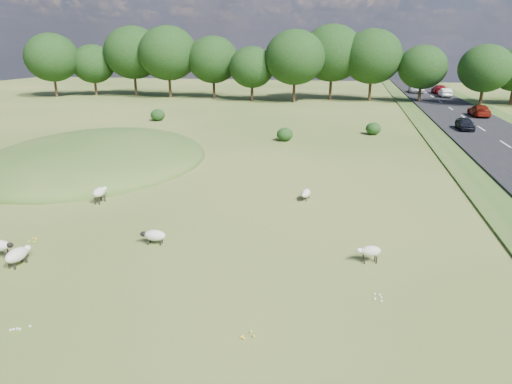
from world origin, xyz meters
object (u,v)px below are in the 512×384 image
Objects in this scene: sheep_3 at (306,193)px; car_5 at (465,124)px; sheep_4 at (154,235)px; sheep_1 at (370,251)px; car_6 at (439,89)px; car_2 at (445,93)px; sheep_0 at (100,192)px; sheep_2 at (0,246)px; car_4 at (416,89)px; car_0 at (479,110)px; sheep_5 at (17,255)px.

car_5 is (13.66, 24.71, 0.47)m from sheep_3.
sheep_1 is at bearing 176.66° from sheep_4.
car_6 reaches higher than sheep_3.
car_2 is at bearing 173.15° from sheep_3.
sheep_4 is (5.25, -4.64, -0.19)m from sheep_0.
sheep_2 is at bearing -5.16° from sheep_1.
sheep_3 is at bearing -102.10° from car_4.
sheep_0 is 37.06m from car_5.
car_0 is 27.68m from car_6.
sheep_4 is 37.64m from car_5.
sheep_5 is (-4.49, -3.01, 0.04)m from sheep_4.
sheep_0 is 0.94× the size of sheep_5.
car_4 is 1.48× the size of car_5.
sheep_1 is at bearing 77.63° from car_2.
car_2 is (23.41, 64.61, 0.54)m from sheep_4.
car_2 is at bearing -113.67° from sheep_4.
car_6 is (27.90, 73.13, 0.55)m from sheep_5.
car_0 is at bearing -123.56° from sheep_1.
car_2 reaches higher than sheep_1.
car_5 is (-3.80, -10.32, -0.07)m from car_0.
sheep_5 is 73.15m from car_2.
car_5 reaches higher than sheep_2.
car_2 reaches higher than sheep_2.
car_0 is 28.91m from car_4.
car_2 is (29.07, 67.15, 0.42)m from sheep_2.
sheep_1 is 66.08m from car_2.
car_4 is at bearing -19.49° from sheep_0.
sheep_0 is 66.47m from car_2.
car_6 is at bearing -14.45° from car_4.
sheep_1 is 0.95× the size of sheep_2.
car_0 reaches higher than sheep_0.
car_2 reaches higher than sheep_5.
car_5 is (10.36, 32.06, 0.36)m from sheep_1.
car_6 is (17.46, 62.72, 0.61)m from sheep_3.
sheep_1 is (14.50, -4.57, -0.11)m from sheep_0.
car_0 is 1.30× the size of car_5.
car_2 is (14.16, 64.54, 0.46)m from sheep_1.
sheep_3 is at bearing 73.03° from car_2.
sheep_5 reaches higher than sheep_4.
sheep_2 is at bearing -126.09° from car_5.
car_4 reaches higher than car_5.
sheep_0 reaches higher than sheep_1.
sheep_5 is 53.33m from car_0.
car_2 is 1.20× the size of car_5.
sheep_3 is 0.21× the size of car_4.
car_2 is 0.81× the size of car_4.
sheep_1 reaches higher than sheep_4.
sheep_3 is 0.26× the size of car_2.
sheep_4 is 0.25× the size of car_0.
sheep_2 is (-14.91, -2.61, 0.04)m from sheep_1.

